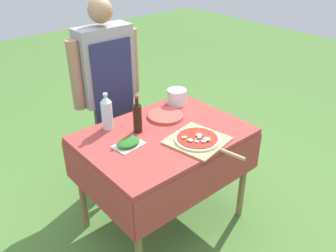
{
  "coord_description": "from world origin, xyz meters",
  "views": [
    {
      "loc": [
        -1.34,
        -1.6,
        2.02
      ],
      "look_at": [
        0.04,
        0.0,
        0.83
      ],
      "focal_mm": 38.0,
      "sensor_mm": 36.0,
      "label": 1
    }
  ],
  "objects_px": {
    "prep_table": "(164,146)",
    "person_cook": "(107,83)",
    "water_bottle": "(107,112)",
    "mixing_tub": "(177,97)",
    "oil_bottle": "(137,118)",
    "pizza_on_peel": "(198,140)",
    "herb_container": "(129,143)",
    "plate_stack": "(166,116)"
  },
  "relations": [
    {
      "from": "prep_table",
      "to": "person_cook",
      "type": "relative_size",
      "value": 0.71
    },
    {
      "from": "water_bottle",
      "to": "mixing_tub",
      "type": "xyz_separation_m",
      "value": [
        0.62,
        -0.02,
        -0.06
      ]
    },
    {
      "from": "oil_bottle",
      "to": "mixing_tub",
      "type": "relative_size",
      "value": 1.78
    },
    {
      "from": "person_cook",
      "to": "mixing_tub",
      "type": "height_order",
      "value": "person_cook"
    },
    {
      "from": "prep_table",
      "to": "person_cook",
      "type": "xyz_separation_m",
      "value": [
        0.0,
        0.69,
        0.25
      ]
    },
    {
      "from": "person_cook",
      "to": "pizza_on_peel",
      "type": "distance_m",
      "value": 0.94
    },
    {
      "from": "pizza_on_peel",
      "to": "mixing_tub",
      "type": "distance_m",
      "value": 0.59
    },
    {
      "from": "herb_container",
      "to": "mixing_tub",
      "type": "xyz_separation_m",
      "value": [
        0.65,
        0.26,
        0.04
      ]
    },
    {
      "from": "plate_stack",
      "to": "person_cook",
      "type": "bearing_deg",
      "value": 107.08
    },
    {
      "from": "oil_bottle",
      "to": "mixing_tub",
      "type": "xyz_separation_m",
      "value": [
        0.49,
        0.15,
        -0.05
      ]
    },
    {
      "from": "person_cook",
      "to": "water_bottle",
      "type": "distance_m",
      "value": 0.47
    },
    {
      "from": "oil_bottle",
      "to": "herb_container",
      "type": "height_order",
      "value": "oil_bottle"
    },
    {
      "from": "prep_table",
      "to": "herb_container",
      "type": "relative_size",
      "value": 5.43
    },
    {
      "from": "oil_bottle",
      "to": "person_cook",
      "type": "bearing_deg",
      "value": 77.82
    },
    {
      "from": "plate_stack",
      "to": "water_bottle",
      "type": "bearing_deg",
      "value": 162.22
    },
    {
      "from": "plate_stack",
      "to": "oil_bottle",
      "type": "bearing_deg",
      "value": -172.18
    },
    {
      "from": "water_bottle",
      "to": "mixing_tub",
      "type": "distance_m",
      "value": 0.63
    },
    {
      "from": "person_cook",
      "to": "oil_bottle",
      "type": "bearing_deg",
      "value": 79.1
    },
    {
      "from": "prep_table",
      "to": "herb_container",
      "type": "height_order",
      "value": "herb_container"
    },
    {
      "from": "herb_container",
      "to": "pizza_on_peel",
      "type": "bearing_deg",
      "value": -35.16
    },
    {
      "from": "prep_table",
      "to": "mixing_tub",
      "type": "relative_size",
      "value": 7.41
    },
    {
      "from": "mixing_tub",
      "to": "oil_bottle",
      "type": "bearing_deg",
      "value": -163.02
    },
    {
      "from": "pizza_on_peel",
      "to": "plate_stack",
      "type": "height_order",
      "value": "pizza_on_peel"
    },
    {
      "from": "pizza_on_peel",
      "to": "prep_table",
      "type": "bearing_deg",
      "value": 102.34
    },
    {
      "from": "water_bottle",
      "to": "herb_container",
      "type": "height_order",
      "value": "water_bottle"
    },
    {
      "from": "water_bottle",
      "to": "plate_stack",
      "type": "height_order",
      "value": "water_bottle"
    },
    {
      "from": "water_bottle",
      "to": "plate_stack",
      "type": "xyz_separation_m",
      "value": [
        0.41,
        -0.13,
        -0.12
      ]
    },
    {
      "from": "prep_table",
      "to": "mixing_tub",
      "type": "bearing_deg",
      "value": 37.0
    },
    {
      "from": "prep_table",
      "to": "person_cook",
      "type": "height_order",
      "value": "person_cook"
    },
    {
      "from": "water_bottle",
      "to": "plate_stack",
      "type": "distance_m",
      "value": 0.45
    },
    {
      "from": "water_bottle",
      "to": "mixing_tub",
      "type": "height_order",
      "value": "water_bottle"
    },
    {
      "from": "herb_container",
      "to": "person_cook",
      "type": "bearing_deg",
      "value": 67.7
    },
    {
      "from": "oil_bottle",
      "to": "plate_stack",
      "type": "bearing_deg",
      "value": 7.82
    },
    {
      "from": "prep_table",
      "to": "mixing_tub",
      "type": "distance_m",
      "value": 0.5
    },
    {
      "from": "pizza_on_peel",
      "to": "herb_container",
      "type": "distance_m",
      "value": 0.45
    },
    {
      "from": "herb_container",
      "to": "mixing_tub",
      "type": "bearing_deg",
      "value": 21.58
    },
    {
      "from": "prep_table",
      "to": "mixing_tub",
      "type": "height_order",
      "value": "mixing_tub"
    },
    {
      "from": "water_bottle",
      "to": "mixing_tub",
      "type": "relative_size",
      "value": 1.75
    },
    {
      "from": "pizza_on_peel",
      "to": "plate_stack",
      "type": "relative_size",
      "value": 2.04
    },
    {
      "from": "oil_bottle",
      "to": "plate_stack",
      "type": "relative_size",
      "value": 1.0
    },
    {
      "from": "prep_table",
      "to": "plate_stack",
      "type": "relative_size",
      "value": 4.19
    },
    {
      "from": "water_bottle",
      "to": "oil_bottle",
      "type": "bearing_deg",
      "value": -52.58
    }
  ]
}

